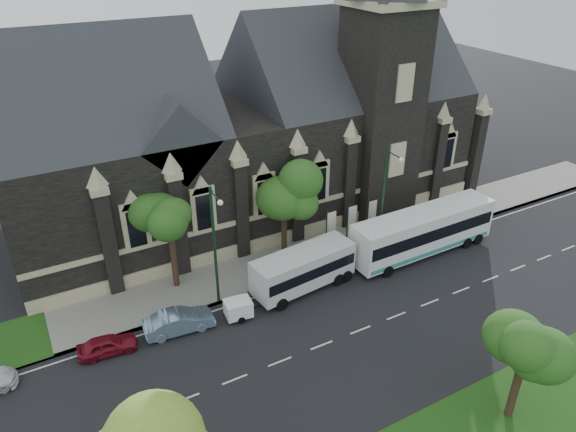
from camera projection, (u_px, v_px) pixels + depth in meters
ground at (322, 345)px, 33.67m from camera, size 160.00×160.00×0.00m
sidewalk at (256, 270)px, 40.94m from camera, size 80.00×5.00×0.15m
museum at (260, 124)px, 46.37m from camera, size 40.00×17.70×29.90m
tree_park_east at (526, 347)px, 26.91m from camera, size 3.40×3.40×6.28m
tree_walk_right at (285, 188)px, 40.49m from camera, size 4.08×4.08×7.80m
tree_walk_left at (171, 216)px, 36.70m from camera, size 3.91×3.91×7.64m
street_lamp_near at (385, 196)px, 40.92m from camera, size 0.36×1.88×9.00m
street_lamp_mid at (215, 241)px, 34.99m from camera, size 0.36×1.88×9.00m
banner_flag_left at (330, 227)px, 42.12m from camera, size 0.90×0.10×4.00m
banner_flag_center at (350, 221)px, 42.97m from camera, size 0.90×0.10×4.00m
banner_flag_right at (370, 216)px, 43.81m from camera, size 0.90×0.10×4.00m
tour_coach at (423, 231)px, 42.32m from camera, size 12.77×3.10×3.71m
shuttle_bus at (304, 268)px, 38.26m from camera, size 8.03×3.46×3.01m
box_trailer at (238, 308)px, 35.72m from camera, size 2.61×1.54×1.36m
sedan at (179, 321)px, 34.57m from camera, size 4.66×1.96×1.50m
car_far_red at (107, 345)px, 32.81m from camera, size 3.73×1.80×1.23m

